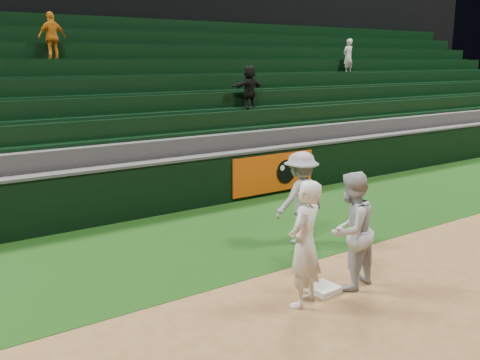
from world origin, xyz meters
The scene contains 8 objects.
ground centered at (0.00, 0.00, 0.00)m, with size 70.00×70.00×0.00m, color brown.
foul_grass centered at (0.00, 3.00, 0.00)m, with size 36.00×4.20×0.01m, color black.
first_base centered at (-0.14, -0.14, 0.05)m, with size 0.42×0.42×0.10m, color white.
first_baseman centered at (-0.68, -0.28, 0.93)m, with size 0.68×0.44×1.86m, color silver.
baserunner centered at (0.32, -0.23, 0.92)m, with size 0.90×0.70×1.85m, color #ACB0B8.
base_coach centered at (1.09, 1.80, 0.90)m, with size 1.16×0.67×1.79m, color #9395A0.
field_wall centered at (0.03, 5.20, 0.63)m, with size 36.00×0.45×1.25m.
stadium_seating centered at (-0.01, 8.97, 1.70)m, with size 36.00×5.95×4.85m.
Camera 1 is at (-5.59, -5.67, 3.49)m, focal length 40.00 mm.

